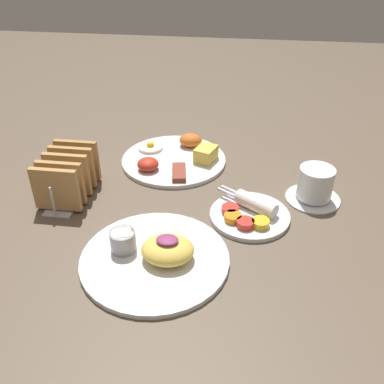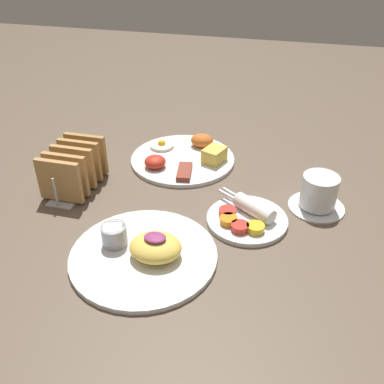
{
  "view_description": "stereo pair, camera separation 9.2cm",
  "coord_description": "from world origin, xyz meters",
  "px_view_note": "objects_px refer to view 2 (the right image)",
  "views": [
    {
      "loc": [
        0.16,
        -0.73,
        0.54
      ],
      "look_at": [
        0.05,
        0.04,
        0.03
      ],
      "focal_mm": 40.0,
      "sensor_mm": 36.0,
      "label": 1
    },
    {
      "loc": [
        0.25,
        -0.71,
        0.54
      ],
      "look_at": [
        0.05,
        0.04,
        0.03
      ],
      "focal_mm": 40.0,
      "sensor_mm": 36.0,
      "label": 2
    }
  ],
  "objects_px": {
    "plate_foreground": "(144,251)",
    "plate_breakfast": "(185,157)",
    "plate_condiments": "(247,218)",
    "toast_rack": "(74,168)",
    "coffee_cup": "(319,194)"
  },
  "relations": [
    {
      "from": "plate_foreground",
      "to": "plate_breakfast",
      "type": "bearing_deg",
      "value": 93.87
    },
    {
      "from": "plate_breakfast",
      "to": "plate_foreground",
      "type": "xyz_separation_m",
      "value": [
        0.03,
        -0.37,
        0.0
      ]
    },
    {
      "from": "plate_foreground",
      "to": "coffee_cup",
      "type": "distance_m",
      "value": 0.39
    },
    {
      "from": "plate_foreground",
      "to": "plate_condiments",
      "type": "bearing_deg",
      "value": 42.49
    },
    {
      "from": "plate_condiments",
      "to": "plate_foreground",
      "type": "bearing_deg",
      "value": -137.51
    },
    {
      "from": "plate_breakfast",
      "to": "plate_condiments",
      "type": "height_order",
      "value": "plate_breakfast"
    },
    {
      "from": "plate_condiments",
      "to": "toast_rack",
      "type": "relative_size",
      "value": 0.93
    },
    {
      "from": "coffee_cup",
      "to": "plate_foreground",
      "type": "bearing_deg",
      "value": -141.5
    },
    {
      "from": "toast_rack",
      "to": "coffee_cup",
      "type": "bearing_deg",
      "value": 5.57
    },
    {
      "from": "plate_condiments",
      "to": "toast_rack",
      "type": "distance_m",
      "value": 0.41
    },
    {
      "from": "plate_breakfast",
      "to": "plate_condiments",
      "type": "distance_m",
      "value": 0.29
    },
    {
      "from": "plate_breakfast",
      "to": "plate_foreground",
      "type": "bearing_deg",
      "value": -86.13
    },
    {
      "from": "toast_rack",
      "to": "coffee_cup",
      "type": "height_order",
      "value": "toast_rack"
    },
    {
      "from": "plate_breakfast",
      "to": "plate_foreground",
      "type": "distance_m",
      "value": 0.37
    },
    {
      "from": "plate_condiments",
      "to": "plate_foreground",
      "type": "distance_m",
      "value": 0.23
    }
  ]
}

